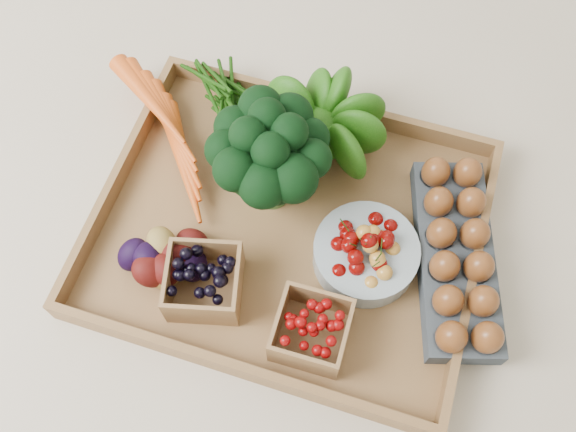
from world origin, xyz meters
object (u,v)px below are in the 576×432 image
(tray, at_px, (288,231))
(egg_carton, at_px, (455,258))
(broccoli, at_px, (271,171))
(cherry_bowl, at_px, (366,254))

(tray, xyz_separation_m, egg_carton, (0.24, 0.02, 0.02))
(tray, xyz_separation_m, broccoli, (-0.04, 0.05, 0.08))
(broccoli, bearing_deg, cherry_bowl, -20.76)
(tray, distance_m, cherry_bowl, 0.12)
(broccoli, bearing_deg, egg_carton, -5.54)
(broccoli, xyz_separation_m, egg_carton, (0.28, -0.03, -0.05))
(broccoli, relative_size, egg_carton, 0.60)
(broccoli, distance_m, egg_carton, 0.29)
(broccoli, bearing_deg, tray, -49.57)
(broccoli, height_order, cherry_bowl, broccoli)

